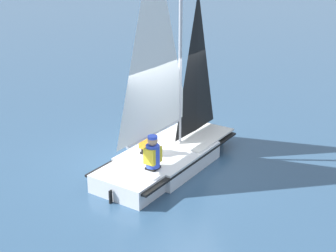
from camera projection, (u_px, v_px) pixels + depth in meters
name	position (u px, v px, depth m)	size (l,w,h in m)	color
ground_plane	(168.00, 166.00, 11.11)	(260.00, 260.00, 0.00)	#2D4C6B
sailboat_main	(168.00, 137.00, 10.84)	(4.03, 3.81, 5.34)	silver
sailor_helm	(148.00, 144.00, 10.73)	(0.43, 0.42, 1.16)	black
sailor_crew	(153.00, 159.00, 9.96)	(0.43, 0.42, 1.16)	black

